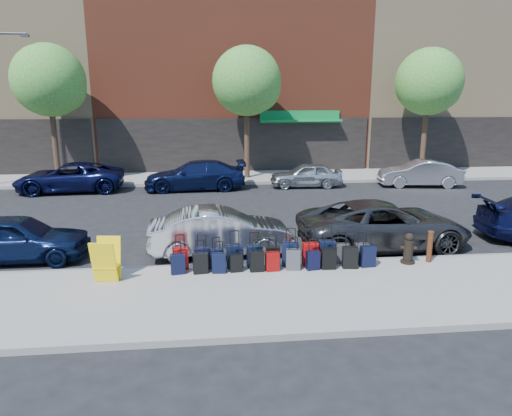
{
  "coord_description": "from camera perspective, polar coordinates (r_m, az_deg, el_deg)",
  "views": [
    {
      "loc": [
        -1.68,
        -16.46,
        4.66
      ],
      "look_at": [
        -0.13,
        -1.5,
        0.99
      ],
      "focal_mm": 32.0,
      "sensor_mm": 36.0,
      "label": 1
    }
  ],
  "objects": [
    {
      "name": "suitcase_back_2",
      "position": [
        12.11,
        -4.65,
        -6.86
      ],
      "size": [
        0.37,
        0.23,
        0.86
      ],
      "rotation": [
        0.0,
        0.0,
        -0.06
      ],
      "color": "black",
      "rests_on": "sidewalk_near"
    },
    {
      "name": "suitcase_front_8",
      "position": [
        12.82,
        8.85,
        -5.48
      ],
      "size": [
        0.45,
        0.26,
        1.07
      ],
      "rotation": [
        0.0,
        0.0,
        -0.03
      ],
      "color": "black",
      "rests_on": "sidewalk_near"
    },
    {
      "name": "bollard",
      "position": [
        13.67,
        20.9,
        -4.48
      ],
      "size": [
        0.16,
        0.16,
        0.89
      ],
      "color": "#38190C",
      "rests_on": "sidewalk_near"
    },
    {
      "name": "suitcase_back_4",
      "position": [
        12.17,
        0.11,
        -6.67
      ],
      "size": [
        0.38,
        0.23,
        0.89
      ],
      "rotation": [
        0.0,
        0.0,
        0.03
      ],
      "color": "black",
      "rests_on": "sidewalk_near"
    },
    {
      "name": "fire_hydrant",
      "position": [
        13.4,
        18.52,
        -4.91
      ],
      "size": [
        0.45,
        0.39,
        0.86
      ],
      "rotation": [
        0.0,
        0.0,
        -0.24
      ],
      "color": "black",
      "rests_on": "sidewalk_near"
    },
    {
      "name": "suitcase_front_1",
      "position": [
        12.39,
        -6.79,
        -6.28
      ],
      "size": [
        0.42,
        0.26,
        0.96
      ],
      "rotation": [
        0.0,
        0.0,
        -0.1
      ],
      "color": "black",
      "rests_on": "sidewalk_near"
    },
    {
      "name": "suitcase_front_2",
      "position": [
        12.42,
        -4.94,
        -6.31
      ],
      "size": [
        0.37,
        0.23,
        0.87
      ],
      "rotation": [
        0.0,
        0.0,
        0.08
      ],
      "color": "black",
      "rests_on": "sidewalk_near"
    },
    {
      "name": "display_rack",
      "position": [
        12.08,
        -18.2,
        -6.24
      ],
      "size": [
        0.68,
        0.73,
        1.08
      ],
      "rotation": [
        0.0,
        0.0,
        -0.12
      ],
      "color": "yellow",
      "rests_on": "sidewalk_near"
    },
    {
      "name": "suitcase_back_6",
      "position": [
        12.31,
        4.66,
        -6.44
      ],
      "size": [
        0.4,
        0.27,
        0.9
      ],
      "rotation": [
        0.0,
        0.0,
        -0.13
      ],
      "color": "#414146",
      "rests_on": "sidewalk_near"
    },
    {
      "name": "suitcase_back_9",
      "position": [
        12.64,
        11.67,
        -6.07
      ],
      "size": [
        0.42,
        0.28,
        0.95
      ],
      "rotation": [
        0.0,
        0.0,
        -0.12
      ],
      "color": "black",
      "rests_on": "sidewalk_near"
    },
    {
      "name": "building_center",
      "position": [
        34.9,
        -3.35,
        22.45
      ],
      "size": [
        17.0,
        12.85,
        20.0
      ],
      "color": "maroon",
      "rests_on": "ground"
    },
    {
      "name": "car_near_2",
      "position": [
        14.93,
        15.64,
        -2.02
      ],
      "size": [
        5.49,
        2.75,
        1.49
      ],
      "primitive_type": "imported",
      "rotation": [
        0.0,
        0.0,
        1.62
      ],
      "color": "#313134",
      "rests_on": "ground"
    },
    {
      "name": "car_far_3",
      "position": [
        25.89,
        19.8,
        4.1
      ],
      "size": [
        4.45,
        2.07,
        1.41
      ],
      "primitive_type": "imported",
      "rotation": [
        0.0,
        0.0,
        -1.71
      ],
      "color": "silver",
      "rests_on": "ground"
    },
    {
      "name": "car_far_0",
      "position": [
        24.82,
        -22.27,
        3.56
      ],
      "size": [
        5.41,
        2.76,
        1.46
      ],
      "primitive_type": "imported",
      "rotation": [
        0.0,
        0.0,
        -1.51
      ],
      "color": "#0C1039",
      "rests_on": "ground"
    },
    {
      "name": "car_near_0",
      "position": [
        14.92,
        -27.83,
        -3.36
      ],
      "size": [
        4.07,
        1.64,
        1.38
      ],
      "primitive_type": "imported",
      "rotation": [
        0.0,
        0.0,
        1.57
      ],
      "color": "#0C1738",
      "rests_on": "ground"
    },
    {
      "name": "tree_right",
      "position": [
        28.96,
        21.03,
        14.31
      ],
      "size": [
        3.8,
        3.8,
        7.27
      ],
      "color": "black",
      "rests_on": "sidewalk_far"
    },
    {
      "name": "curb_near",
      "position": [
        12.94,
        1.93,
        -7.07
      ],
      "size": [
        60.0,
        0.08,
        0.15
      ],
      "primitive_type": "cube",
      "color": "gray",
      "rests_on": "ground"
    },
    {
      "name": "car_far_2",
      "position": [
        24.34,
        6.27,
        4.12
      ],
      "size": [
        3.84,
        1.67,
        1.29
      ],
      "primitive_type": "imported",
      "rotation": [
        0.0,
        0.0,
        -1.61
      ],
      "color": "#B9BCC0",
      "rests_on": "ground"
    },
    {
      "name": "car_far_1",
      "position": [
        23.69,
        -7.64,
        4.07
      ],
      "size": [
        5.22,
        2.29,
        1.49
      ],
      "primitive_type": "imported",
      "rotation": [
        0.0,
        0.0,
        -1.53
      ],
      "color": "#0D163D",
      "rests_on": "ground"
    },
    {
      "name": "suitcase_front_6",
      "position": [
        12.57,
        4.31,
        -5.76
      ],
      "size": [
        0.48,
        0.33,
        1.06
      ],
      "rotation": [
        0.0,
        0.0,
        -0.21
      ],
      "color": "black",
      "rests_on": "sidewalk_near"
    },
    {
      "name": "sidewalk_far",
      "position": [
        26.91,
        -2.27,
        3.88
      ],
      "size": [
        60.0,
        4.0,
        0.15
      ],
      "primitive_type": "cube",
      "color": "gray",
      "rests_on": "ground"
    },
    {
      "name": "suitcase_back_1",
      "position": [
        12.12,
        -6.96,
        -6.83
      ],
      "size": [
        0.4,
        0.27,
        0.9
      ],
      "rotation": [
        0.0,
        0.0,
        0.13
      ],
      "color": "black",
      "rests_on": "sidewalk_near"
    },
    {
      "name": "ground",
      "position": [
        17.19,
        -0.1,
        -2.03
      ],
      "size": [
        120.0,
        120.0,
        0.0
      ],
      "primitive_type": "plane",
      "color": "black",
      "rests_on": "ground"
    },
    {
      "name": "suitcase_back_3",
      "position": [
        12.16,
        -2.52,
        -6.86
      ],
      "size": [
        0.35,
        0.23,
        0.78
      ],
      "rotation": [
        0.0,
        0.0,
        0.14
      ],
      "color": "black",
      "rests_on": "sidewalk_near"
    },
    {
      "name": "suitcase_front_9",
      "position": [
        12.94,
        10.65,
        -5.6
      ],
      "size": [
        0.39,
        0.24,
        0.91
      ],
      "rotation": [
        0.0,
        0.0,
        -0.08
      ],
      "color": "#353539",
      "rests_on": "sidewalk_near"
    },
    {
      "name": "suitcase_front_0",
      "position": [
        12.45,
        -9.4,
        -6.25
      ],
      "size": [
        0.42,
        0.26,
        0.97
      ],
      "rotation": [
        0.0,
        0.0,
        0.1
      ],
      "color": "#A80B0A",
      "rests_on": "sidewalk_near"
    },
    {
      "name": "suitcase_front_5",
      "position": [
        12.53,
        2.12,
        -6.04
      ],
      "size": [
        0.37,
        0.21,
        0.9
      ],
      "rotation": [
        0.0,
        0.0,
        -0.01
      ],
      "color": "black",
      "rests_on": "sidewalk_near"
    },
    {
      "name": "suitcase_back_8",
      "position": [
        12.48,
        9.05,
        -6.28
      ],
      "size": [
        0.39,
        0.23,
        0.9
      ],
      "rotation": [
        0.0,
        0.0,
        -0.03
      ],
      "color": "black",
      "rests_on": "sidewalk_near"
    },
    {
      "name": "suitcase_back_7",
      "position": [
        12.38,
        7.12,
        -6.49
      ],
      "size": [
        0.37,
        0.25,
        0.84
      ],
      "rotation": [
        0.0,
        0.0,
        0.14
      ],
      "color": "black",
      "rests_on": "sidewalk_near"
    },
    {
      "name": "suitcase_front_3",
      "position": [
        12.41,
        -2.65,
        -6.03
      ],
      "size": [
        0.45,
        0.28,
        1.03
      ],
      "rotation": [
        0.0,
        0.0,
        0.1
      ],
      "color": "black",
      "rests_on": "sidewalk_near"
    },
    {
      "name": "suitcase_back_10",
      "position": [
        12.85,
        13.78,
        -5.86
      ],
      "size": [
        0.41,
        0.26,
        0.94
      ],
      "rotation": [
        0.0,
        0.0,
        0.08
      ],
      "color": "black",
      "rests_on": "sidewalk_near"
    },
    {
      "name": "suitcase_front_4",
      "position": [
        12.46,
        -0.18,
        -6.02
      ],
      "size": [
        0.43,
        0.27,
        0.98
      ],
      "rotation": [
        0.0,
        0.0,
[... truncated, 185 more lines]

